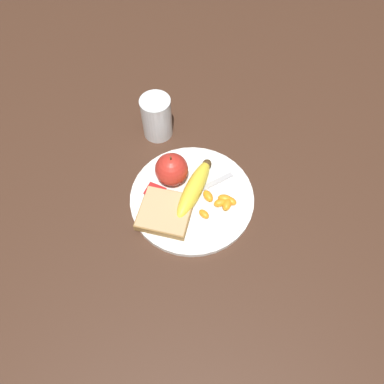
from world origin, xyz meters
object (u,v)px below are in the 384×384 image
at_px(apple, 172,169).
at_px(banana, 193,187).
at_px(plate, 192,197).
at_px(bread_slice, 165,212).
at_px(fork, 194,193).
at_px(juice_glass, 157,118).
at_px(jam_packet, 155,193).

bearing_deg(apple, banana, 167.46).
distance_m(plate, bread_slice, 0.08).
bearing_deg(fork, juice_glass, -94.39).
relative_size(plate, juice_glass, 2.53).
xyz_separation_m(juice_glass, jam_packet, (-0.08, 0.18, -0.03)).
bearing_deg(plate, apple, -22.25).
distance_m(banana, jam_packet, 0.08).
height_order(plate, fork, fork).
bearing_deg(plate, juice_glass, -42.20).
xyz_separation_m(apple, fork, (-0.06, 0.02, -0.04)).
bearing_deg(juice_glass, jam_packet, 115.54).
relative_size(juice_glass, bread_slice, 0.87).
bearing_deg(banana, apple, -12.54).
height_order(juice_glass, apple, juice_glass).
bearing_deg(jam_packet, fork, -151.58).
xyz_separation_m(plate, jam_packet, (0.08, 0.03, 0.01)).
bearing_deg(bread_slice, plate, -117.03).
relative_size(apple, jam_packet, 2.03).
height_order(apple, jam_packet, apple).
bearing_deg(banana, fork, 148.89).
height_order(apple, banana, apple).
relative_size(juice_glass, jam_packet, 2.67).
distance_m(juice_glass, bread_slice, 0.25).
bearing_deg(juice_glass, fork, 139.85).
bearing_deg(bread_slice, jam_packet, -39.51).
xyz_separation_m(juice_glass, fork, (-0.16, 0.14, -0.04)).
height_order(juice_glass, jam_packet, juice_glass).
xyz_separation_m(fork, jam_packet, (0.08, 0.04, 0.01)).
distance_m(banana, bread_slice, 0.08).
height_order(plate, juice_glass, juice_glass).
bearing_deg(apple, plate, 157.75).
distance_m(apple, fork, 0.07).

